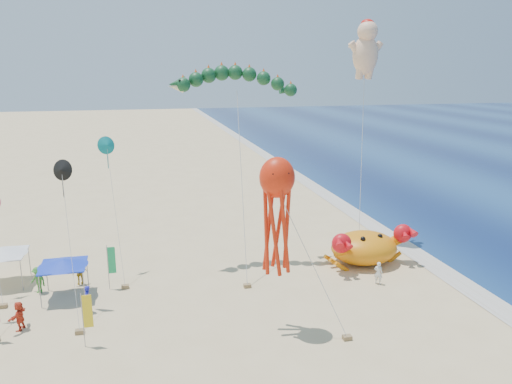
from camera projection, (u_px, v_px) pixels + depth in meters
ground at (291, 287)px, 34.79m from camera, size 320.00×320.00×0.00m
foam_strip at (443, 271)px, 37.52m from camera, size 320.00×320.00×0.00m
crab_inflatable at (365, 247)px, 38.78m from camera, size 7.10×5.17×3.11m
dragon_kite at (235, 85)px, 36.78m from camera, size 9.65×6.71×14.76m
cherub_kite at (366, 48)px, 40.84m from camera, size 2.79×4.70×18.73m
octopus_kite at (277, 207)px, 27.57m from camera, size 4.81×3.27×10.21m
canopy_blue at (63, 263)px, 32.76m from camera, size 3.18×3.18×2.71m
canopy_white at (2, 252)px, 34.75m from camera, size 3.32×3.32×2.71m
feather_flags at (44, 290)px, 29.76m from camera, size 8.29×7.40×3.20m
beachgoers at (77, 290)px, 32.27m from camera, size 24.16×6.98×1.85m
small_kites at (40, 200)px, 31.75m from camera, size 8.77×9.84×10.16m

